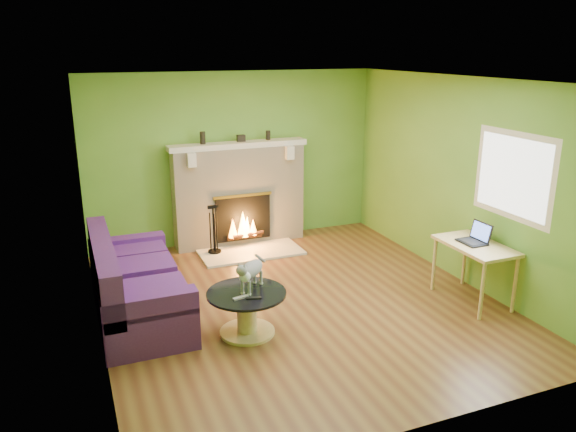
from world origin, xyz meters
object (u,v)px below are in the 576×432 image
at_px(sofa, 133,286).
at_px(desk, 475,251).
at_px(coffee_table, 247,310).
at_px(cat, 252,273).

distance_m(sofa, desk, 3.98).
xyz_separation_m(sofa, coffee_table, (1.05, -0.88, -0.08)).
height_order(sofa, coffee_table, sofa).
relative_size(sofa, desk, 2.11).
bearing_deg(coffee_table, desk, -4.98).
height_order(desk, cat, cat).
xyz_separation_m(sofa, cat, (1.13, -0.83, 0.31)).
relative_size(sofa, coffee_table, 2.44).
bearing_deg(sofa, desk, -16.37).
bearing_deg(sofa, coffee_table, -39.78).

